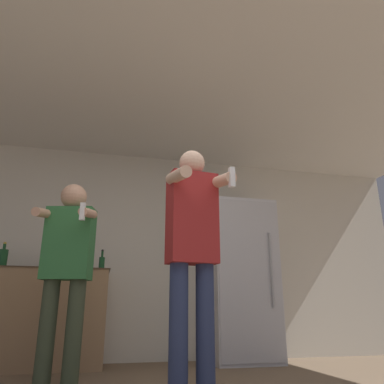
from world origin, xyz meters
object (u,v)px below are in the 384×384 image
person_woman_foreground (193,246)px  person_man_side (67,263)px  bottle_short_whiskey (53,260)px  bottle_dark_rum (3,258)px  bottle_tall_gin (75,262)px  refrigerator (240,279)px  bottle_amber_bourbon (102,263)px

person_woman_foreground → person_man_side: size_ratio=1.05×
bottle_short_whiskey → person_woman_foreground: (1.14, -1.81, -0.10)m
bottle_dark_rum → person_man_side: bearing=-54.4°
person_woman_foreground → person_man_side: bearing=139.7°
bottle_short_whiskey → bottle_tall_gin: bearing=0.0°
refrigerator → person_woman_foreground: size_ratio=1.07×
bottle_tall_gin → person_woman_foreground: bearing=-63.5°
refrigerator → bottle_dark_rum: size_ratio=6.66×
refrigerator → person_man_side: size_ratio=1.13×
refrigerator → bottle_short_whiskey: bearing=179.9°
bottle_amber_bourbon → person_woman_foreground: 1.91m
bottle_short_whiskey → person_woman_foreground: size_ratio=0.17×
bottle_dark_rum → person_woman_foreground: bearing=-47.6°
bottle_amber_bourbon → person_woman_foreground: bearing=-71.1°
person_woman_foreground → bottle_tall_gin: bearing=116.5°
refrigerator → person_woman_foreground: 2.08m
bottle_amber_bourbon → bottle_short_whiskey: bottle_short_whiskey is taller
bottle_amber_bourbon → person_woman_foreground: (0.62, -1.81, -0.08)m
refrigerator → bottle_amber_bourbon: size_ratio=7.91×
refrigerator → bottle_tall_gin: refrigerator is taller
bottle_amber_bourbon → bottle_short_whiskey: 0.52m
refrigerator → bottle_short_whiskey: (-2.17, 0.00, 0.17)m
bottle_tall_gin → refrigerator: bearing=-0.1°
bottle_tall_gin → bottle_short_whiskey: (-0.24, 0.00, 0.02)m
bottle_tall_gin → person_man_side: size_ratio=0.15×
bottle_amber_bourbon → bottle_tall_gin: (-0.28, -0.00, 0.00)m
bottle_tall_gin → person_man_side: 1.05m
bottle_dark_rum → bottle_tall_gin: bottle_dark_rum is taller
refrigerator → bottle_dark_rum: bearing=179.9°
bottle_dark_rum → bottle_amber_bourbon: bottle_dark_rum is taller
bottle_dark_rum → person_man_side: person_man_side is taller
bottle_tall_gin → person_woman_foreground: 2.02m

